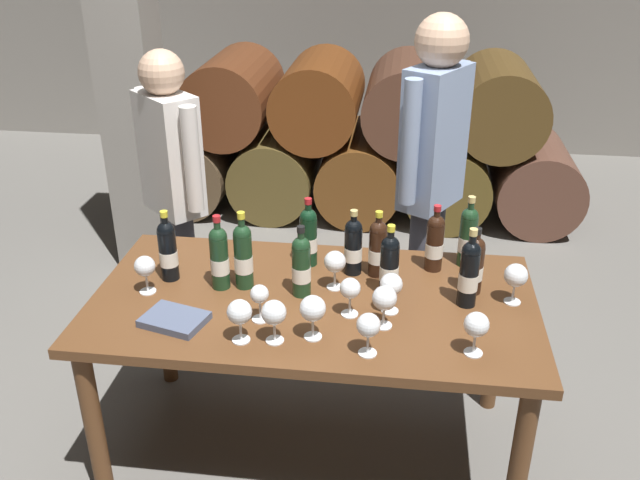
{
  "coord_description": "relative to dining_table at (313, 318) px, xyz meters",
  "views": [
    {
      "loc": [
        0.31,
        -2.23,
        2.13
      ],
      "look_at": [
        0.0,
        0.2,
        0.91
      ],
      "focal_mm": 38.44,
      "sensor_mm": 36.0,
      "label": 1
    }
  ],
  "objects": [
    {
      "name": "wine_bottle_8",
      "position": [
        -0.28,
        0.06,
        0.23
      ],
      "size": [
        0.07,
        0.07,
        0.32
      ],
      "color": "#19381E",
      "rests_on": "dining_table"
    },
    {
      "name": "wine_bottle_7",
      "position": [
        0.58,
        0.03,
        0.23
      ],
      "size": [
        0.07,
        0.07,
        0.32
      ],
      "color": "black",
      "rests_on": "dining_table"
    },
    {
      "name": "dining_table",
      "position": [
        0.0,
        0.0,
        0.0
      ],
      "size": [
        1.7,
        0.9,
        0.76
      ],
      "color": "brown",
      "rests_on": "ground_plane"
    },
    {
      "name": "wine_glass_6",
      "position": [
        0.27,
        -0.16,
        0.21
      ],
      "size": [
        0.09,
        0.09,
        0.16
      ],
      "color": "white",
      "rests_on": "dining_table"
    },
    {
      "name": "wine_glass_4",
      "position": [
        -0.21,
        -0.31,
        0.2
      ],
      "size": [
        0.09,
        0.09,
        0.16
      ],
      "color": "white",
      "rests_on": "dining_table"
    },
    {
      "name": "wine_bottle_1",
      "position": [
        -0.37,
        0.04,
        0.22
      ],
      "size": [
        0.07,
        0.07,
        0.31
      ],
      "color": "#19381E",
      "rests_on": "dining_table"
    },
    {
      "name": "wine_bottle_2",
      "position": [
        0.13,
        0.22,
        0.21
      ],
      "size": [
        0.07,
        0.07,
        0.28
      ],
      "color": "black",
      "rests_on": "dining_table"
    },
    {
      "name": "barrel_stack",
      "position": [
        0.0,
        2.6,
        -0.13
      ],
      "size": [
        3.12,
        0.9,
        1.15
      ],
      "color": "brown",
      "rests_on": "ground_plane"
    },
    {
      "name": "wine_bottle_5",
      "position": [
        -0.59,
        0.08,
        0.22
      ],
      "size": [
        0.07,
        0.07,
        0.3
      ],
      "color": "black",
      "rests_on": "dining_table"
    },
    {
      "name": "stone_pillar",
      "position": [
        -1.3,
        1.6,
        0.63
      ],
      "size": [
        0.32,
        0.32,
        2.6
      ],
      "primitive_type": "cube",
      "color": "gray",
      "rests_on": "ground_plane"
    },
    {
      "name": "taster_seated_left",
      "position": [
        -0.78,
        0.72,
        0.25
      ],
      "size": [
        0.38,
        0.36,
        1.54
      ],
      "color": "#383842",
      "rests_on": "ground_plane"
    },
    {
      "name": "wine_glass_7",
      "position": [
        0.75,
        0.07,
        0.21
      ],
      "size": [
        0.09,
        0.09,
        0.16
      ],
      "color": "white",
      "rests_on": "dining_table"
    },
    {
      "name": "wine_bottle_4",
      "position": [
        0.28,
        0.07,
        0.22
      ],
      "size": [
        0.07,
        0.07,
        0.29
      ],
      "color": "black",
      "rests_on": "dining_table"
    },
    {
      "name": "wine_glass_0",
      "position": [
        0.23,
        -0.33,
        0.2
      ],
      "size": [
        0.08,
        0.08,
        0.16
      ],
      "color": "white",
      "rests_on": "dining_table"
    },
    {
      "name": "wine_bottle_10",
      "position": [
        0.59,
        0.35,
        0.22
      ],
      "size": [
        0.07,
        0.07,
        0.31
      ],
      "color": "#19381E",
      "rests_on": "dining_table"
    },
    {
      "name": "wine_glass_2",
      "position": [
        0.07,
        0.09,
        0.2
      ],
      "size": [
        0.09,
        0.09,
        0.16
      ],
      "color": "white",
      "rests_on": "dining_table"
    },
    {
      "name": "wine_glass_11",
      "position": [
        -0.09,
        -0.3,
        0.2
      ],
      "size": [
        0.09,
        0.09,
        0.16
      ],
      "color": "white",
      "rests_on": "dining_table"
    },
    {
      "name": "wine_glass_8",
      "position": [
        0.58,
        -0.28,
        0.2
      ],
      "size": [
        0.09,
        0.09,
        0.16
      ],
      "color": "white",
      "rests_on": "dining_table"
    },
    {
      "name": "wine_bottle_9",
      "position": [
        0.23,
        0.22,
        0.21
      ],
      "size": [
        0.07,
        0.07,
        0.28
      ],
      "color": "black",
      "rests_on": "dining_table"
    },
    {
      "name": "ground_plane",
      "position": [
        0.0,
        0.0,
        -0.67
      ],
      "size": [
        14.0,
        14.0,
        0.0
      ],
      "primitive_type": "plane",
      "color": "#66635E"
    },
    {
      "name": "sommelier_presenting",
      "position": [
        0.44,
        0.75,
        0.37
      ],
      "size": [
        0.32,
        0.44,
        1.72
      ],
      "color": "#383842",
      "rests_on": "ground_plane"
    },
    {
      "name": "wine_glass_5",
      "position": [
        0.15,
        -0.1,
        0.2
      ],
      "size": [
        0.08,
        0.08,
        0.15
      ],
      "color": "white",
      "rests_on": "dining_table"
    },
    {
      "name": "wine_glass_10",
      "position": [
        -0.65,
        -0.04,
        0.2
      ],
      "size": [
        0.08,
        0.08,
        0.15
      ],
      "color": "white",
      "rests_on": "dining_table"
    },
    {
      "name": "wine_glass_1",
      "position": [
        -0.17,
        -0.17,
        0.19
      ],
      "size": [
        0.07,
        0.07,
        0.14
      ],
      "color": "white",
      "rests_on": "dining_table"
    },
    {
      "name": "wine_glass_3",
      "position": [
        0.03,
        -0.26,
        0.21
      ],
      "size": [
        0.09,
        0.09,
        0.16
      ],
      "color": "white",
      "rests_on": "dining_table"
    },
    {
      "name": "wine_glass_9",
      "position": [
        0.29,
        -0.06,
        0.2
      ],
      "size": [
        0.08,
        0.08,
        0.16
      ],
      "color": "white",
      "rests_on": "dining_table"
    },
    {
      "name": "wine_bottle_0",
      "position": [
        -0.06,
        0.27,
        0.22
      ],
      "size": [
        0.07,
        0.07,
        0.3
      ],
      "color": "black",
      "rests_on": "dining_table"
    },
    {
      "name": "wine_bottle_3",
      "position": [
        0.6,
        0.13,
        0.21
      ],
      "size": [
        0.07,
        0.07,
        0.27
      ],
      "color": "black",
      "rests_on": "dining_table"
    },
    {
      "name": "wine_bottle_11",
      "position": [
        -0.05,
        0.02,
        0.22
      ],
      "size": [
        0.07,
        0.07,
        0.29
      ],
      "color": "#19381E",
      "rests_on": "dining_table"
    },
    {
      "name": "wine_bottle_6",
      "position": [
        0.46,
        0.29,
        0.22
      ],
      "size": [
        0.07,
        0.07,
        0.29
      ],
      "color": "black",
      "rests_on": "dining_table"
    },
    {
      "name": "tasting_notebook",
      "position": [
        -0.47,
        -0.23,
        0.11
      ],
      "size": [
        0.25,
        0.21,
        0.03
      ],
      "primitive_type": "cube",
      "rotation": [
        0.0,
        0.0,
        -0.27
      ],
      "color": "#4C5670",
      "rests_on": "dining_table"
    }
  ]
}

